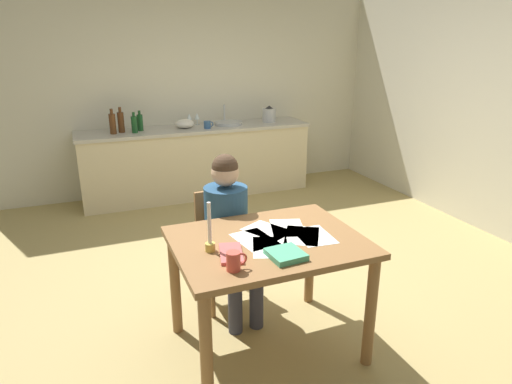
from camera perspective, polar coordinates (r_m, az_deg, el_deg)
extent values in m
cube|color=tan|center=(4.12, 0.95, -9.94)|extent=(5.20, 5.20, 0.04)
cube|color=beige|center=(6.13, -8.64, 12.39)|extent=(5.20, 0.12, 2.60)
cube|color=beige|center=(5.25, 28.59, 9.31)|extent=(0.12, 5.20, 2.60)
cube|color=beige|center=(5.95, -7.42, 3.70)|extent=(2.90, 0.60, 0.86)
cube|color=#B7B2A8|center=(5.85, -7.60, 7.96)|extent=(2.94, 0.64, 0.04)
cube|color=olive|center=(2.81, 1.53, -6.38)|extent=(1.16, 0.90, 0.04)
cylinder|color=olive|center=(2.56, -6.31, -19.72)|extent=(0.07, 0.07, 0.75)
cylinder|color=olive|center=(2.94, 14.29, -14.52)|extent=(0.07, 0.07, 0.75)
cylinder|color=olive|center=(3.19, -10.20, -11.41)|extent=(0.07, 0.07, 0.75)
cylinder|color=olive|center=(3.51, 6.86, -8.30)|extent=(0.07, 0.07, 0.75)
cube|color=olive|center=(3.45, -3.81, -7.08)|extent=(0.41, 0.41, 0.04)
cube|color=olive|center=(3.53, -4.90, -2.80)|extent=(0.36, 0.04, 0.40)
cylinder|color=olive|center=(3.38, -5.52, -12.30)|extent=(0.04, 0.04, 0.45)
cylinder|color=olive|center=(3.48, -0.08, -11.21)|extent=(0.04, 0.04, 0.45)
cylinder|color=olive|center=(3.66, -7.19, -9.73)|extent=(0.04, 0.04, 0.45)
cylinder|color=olive|center=(3.75, -2.14, -8.82)|extent=(0.04, 0.04, 0.45)
cylinder|color=navy|center=(3.34, -3.80, -3.47)|extent=(0.33, 0.33, 0.50)
sphere|color=#D8AD8C|center=(3.22, -3.93, 2.47)|extent=(0.20, 0.20, 0.20)
sphere|color=#473323|center=(3.21, -3.95, 3.16)|extent=(0.19, 0.19, 0.19)
cylinder|color=#383847|center=(3.26, -3.91, -8.93)|extent=(0.14, 0.38, 0.13)
cylinder|color=#383847|center=(3.21, -2.65, -13.94)|extent=(0.10, 0.10, 0.45)
cylinder|color=#383847|center=(3.30, -1.26, -8.44)|extent=(0.14, 0.38, 0.13)
cylinder|color=#383847|center=(3.26, 0.05, -13.36)|extent=(0.10, 0.10, 0.45)
cylinder|color=#D84C3F|center=(2.43, -2.89, -8.75)|extent=(0.08, 0.08, 0.11)
torus|color=#D84C3F|center=(2.44, -1.92, -8.47)|extent=(0.07, 0.01, 0.07)
cylinder|color=gold|center=(2.66, -5.82, -6.95)|extent=(0.06, 0.06, 0.05)
cylinder|color=white|center=(2.60, -5.93, -3.94)|extent=(0.02, 0.02, 0.25)
cube|color=#49A47B|center=(2.58, 3.80, -7.90)|extent=(0.20, 0.21, 0.03)
cube|color=#B75452|center=(2.61, -3.17, -7.77)|extent=(0.19, 0.28, 0.02)
cube|color=white|center=(2.92, 1.45, -4.89)|extent=(0.32, 0.36, 0.00)
cube|color=white|center=(2.97, 3.99, -4.54)|extent=(0.29, 0.35, 0.00)
cube|color=white|center=(2.80, -0.17, -6.01)|extent=(0.25, 0.33, 0.00)
cube|color=white|center=(2.87, 5.84, -5.50)|extent=(0.33, 0.36, 0.00)
cube|color=white|center=(2.70, 1.86, -6.99)|extent=(0.30, 0.35, 0.00)
cube|color=white|center=(2.87, 7.33, -5.52)|extent=(0.23, 0.31, 0.00)
cylinder|color=#B2B7BC|center=(5.96, -3.52, 8.69)|extent=(0.36, 0.36, 0.04)
cylinder|color=silver|center=(6.09, -4.03, 9.85)|extent=(0.02, 0.02, 0.24)
cylinder|color=#593319|center=(5.60, -17.71, 8.21)|extent=(0.08, 0.08, 0.24)
cylinder|color=#593319|center=(5.58, -17.86, 9.70)|extent=(0.03, 0.03, 0.06)
cylinder|color=#593319|center=(5.67, -16.73, 8.44)|extent=(0.08, 0.08, 0.24)
cylinder|color=#593319|center=(5.64, -16.87, 9.95)|extent=(0.03, 0.03, 0.06)
cylinder|color=#194C23|center=(5.60, -15.15, 8.24)|extent=(0.07, 0.07, 0.20)
cylinder|color=#194C23|center=(5.58, -15.26, 9.49)|extent=(0.03, 0.03, 0.05)
cylinder|color=#194C23|center=(5.72, -14.47, 8.50)|extent=(0.07, 0.07, 0.20)
cylinder|color=#194C23|center=(5.70, -14.57, 9.71)|extent=(0.03, 0.03, 0.05)
ellipsoid|color=white|center=(5.79, -9.02, 8.54)|extent=(0.24, 0.24, 0.11)
cylinder|color=#B7BABF|center=(6.15, 1.67, 9.69)|extent=(0.18, 0.18, 0.18)
cone|color=#262628|center=(6.14, 1.68, 10.71)|extent=(0.11, 0.11, 0.04)
cylinder|color=silver|center=(6.00, -7.44, 8.46)|extent=(0.06, 0.06, 0.00)
cylinder|color=silver|center=(5.99, -7.45, 8.81)|extent=(0.01, 0.01, 0.07)
cone|color=silver|center=(5.98, -7.48, 9.51)|extent=(0.07, 0.07, 0.08)
cylinder|color=silver|center=(5.98, -8.41, 8.37)|extent=(0.06, 0.06, 0.00)
cylinder|color=silver|center=(5.97, -8.42, 8.72)|extent=(0.01, 0.01, 0.07)
cone|color=silver|center=(5.96, -8.46, 9.43)|extent=(0.07, 0.07, 0.08)
cylinder|color=#33598C|center=(5.72, -6.19, 8.46)|extent=(0.09, 0.09, 0.09)
torus|color=#33598C|center=(5.73, -5.73, 8.54)|extent=(0.06, 0.01, 0.06)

